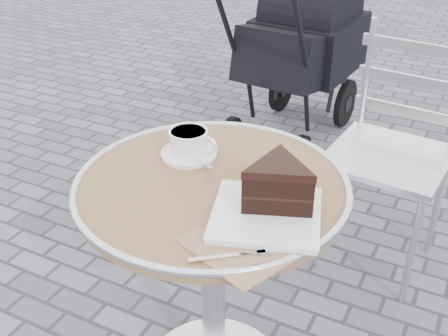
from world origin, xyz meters
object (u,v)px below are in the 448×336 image
at_px(cappuccino_set, 189,145).
at_px(cake_plate_set, 275,192).
at_px(bistro_chair, 401,124).
at_px(baby_stroller, 299,55).
at_px(cafe_table, 212,234).

distance_m(cappuccino_set, cake_plate_set, 0.35).
height_order(bistro_chair, baby_stroller, baby_stroller).
relative_size(cappuccino_set, baby_stroller, 0.16).
height_order(cappuccino_set, bistro_chair, bistro_chair).
height_order(cafe_table, cappuccino_set, cappuccino_set).
height_order(cake_plate_set, baby_stroller, baby_stroller).
bearing_deg(cake_plate_set, bistro_chair, 65.57).
xyz_separation_m(bistro_chair, baby_stroller, (-0.72, 0.86, -0.11)).
xyz_separation_m(cake_plate_set, bistro_chair, (0.12, 0.97, -0.22)).
bearing_deg(cafe_table, baby_stroller, 102.83).
bearing_deg(cafe_table, cappuccino_set, 141.49).
bearing_deg(baby_stroller, cake_plate_set, -66.93).
distance_m(cappuccino_set, baby_stroller, 1.72).
relative_size(cake_plate_set, bistro_chair, 0.43).
bearing_deg(cake_plate_set, baby_stroller, 90.67).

